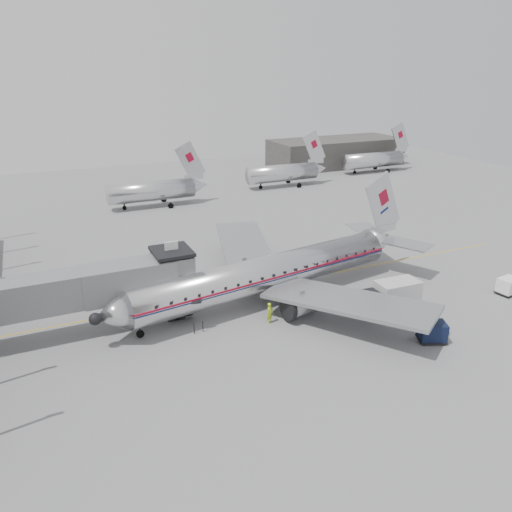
{
  "coord_description": "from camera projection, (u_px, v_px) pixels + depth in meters",
  "views": [
    {
      "loc": [
        -19.51,
        -37.07,
        21.8
      ],
      "look_at": [
        0.61,
        6.87,
        3.2
      ],
      "focal_mm": 35.0,
      "sensor_mm": 36.0,
      "label": 1
    }
  ],
  "objects": [
    {
      "name": "service_van",
      "position": [
        390.0,
        295.0,
        47.06
      ],
      "size": [
        5.91,
        2.54,
        2.74
      ],
      "rotation": [
        0.0,
        0.0,
        -0.05
      ],
      "color": "#BDBDBF",
      "rests_on": "ground"
    },
    {
      "name": "baggage_cart_white",
      "position": [
        508.0,
        286.0,
        50.38
      ],
      "size": [
        2.37,
        1.93,
        1.7
      ],
      "rotation": [
        0.0,
        0.0,
        0.14
      ],
      "color": "white",
      "rests_on": "ground"
    },
    {
      "name": "ground",
      "position": [
        280.0,
        313.0,
        46.87
      ],
      "size": [
        160.0,
        160.0,
        0.0
      ],
      "primitive_type": "plane",
      "color": "slate",
      "rests_on": "ground"
    },
    {
      "name": "hangar",
      "position": [
        335.0,
        152.0,
        114.19
      ],
      "size": [
        30.0,
        12.0,
        6.0
      ],
      "primitive_type": "cube",
      "color": "#3B3835",
      "rests_on": "ground"
    },
    {
      "name": "ramp_worker",
      "position": [
        270.0,
        313.0,
        44.69
      ],
      "size": [
        0.85,
        0.75,
        1.95
      ],
      "primitive_type": "imported",
      "rotation": [
        0.0,
        0.0,
        0.48
      ],
      "color": "#A8D318",
      "rests_on": "ground"
    },
    {
      "name": "jet_bridge",
      "position": [
        86.0,
        288.0,
        42.0
      ],
      "size": [
        21.0,
        6.2,
        7.1
      ],
      "color": "#5B5E60",
      "rests_on": "ground"
    },
    {
      "name": "distant_aircraft_near",
      "position": [
        152.0,
        190.0,
        80.83
      ],
      "size": [
        16.39,
        3.2,
        10.26
      ],
      "color": "silver",
      "rests_on": "ground"
    },
    {
      "name": "baggage_cart_navy",
      "position": [
        432.0,
        331.0,
        41.69
      ],
      "size": [
        2.71,
        2.44,
        1.75
      ],
      "rotation": [
        0.0,
        0.0,
        -0.41
      ],
      "color": "black",
      "rests_on": "ground"
    },
    {
      "name": "apron_line",
      "position": [
        280.0,
        283.0,
        53.12
      ],
      "size": [
        60.0,
        0.15,
        0.01
      ],
      "primitive_type": "cube",
      "rotation": [
        0.0,
        0.0,
        1.57
      ],
      "color": "gold",
      "rests_on": "ground"
    },
    {
      "name": "airliner",
      "position": [
        273.0,
        272.0,
        48.77
      ],
      "size": [
        35.09,
        32.28,
        11.15
      ],
      "rotation": [
        0.0,
        0.0,
        0.16
      ],
      "color": "silver",
      "rests_on": "ground"
    },
    {
      "name": "distant_aircraft_far",
      "position": [
        374.0,
        159.0,
        107.04
      ],
      "size": [
        16.39,
        3.2,
        10.26
      ],
      "color": "silver",
      "rests_on": "ground"
    },
    {
      "name": "distant_aircraft_mid",
      "position": [
        283.0,
        172.0,
        94.32
      ],
      "size": [
        16.39,
        3.2,
        10.26
      ],
      "color": "silver",
      "rests_on": "ground"
    }
  ]
}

